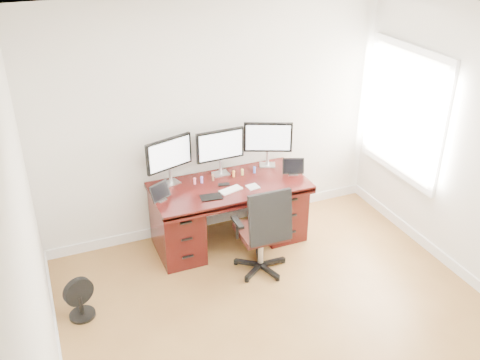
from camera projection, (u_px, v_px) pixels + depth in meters
name	position (u px, v px, depth m)	size (l,w,h in m)	color
ground	(305.00, 350.00, 4.68)	(4.50, 4.50, 0.00)	olive
back_wall	(214.00, 119.00, 5.89)	(4.00, 0.10, 2.70)	white
desk	(229.00, 211.00, 5.99)	(1.70, 0.80, 0.75)	#390C0B
office_chair	(263.00, 244.00, 5.51)	(0.59, 0.55, 1.02)	black
floor_fan	(80.00, 299.00, 4.96)	(0.29, 0.24, 0.42)	black
monitor_left	(169.00, 155.00, 5.67)	(0.53, 0.20, 0.53)	silver
monitor_center	(220.00, 147.00, 5.86)	(0.55, 0.15, 0.53)	silver
monitor_right	(268.00, 139.00, 6.06)	(0.52, 0.25, 0.53)	silver
tablet_left	(160.00, 193.00, 5.46)	(0.24, 0.17, 0.19)	silver
tablet_right	(294.00, 167.00, 5.97)	(0.25, 0.15, 0.19)	silver
keyboard	(231.00, 190.00, 5.67)	(0.25, 0.11, 0.01)	white
trackpad	(253.00, 187.00, 5.74)	(0.12, 0.12, 0.01)	silver
drawing_tablet	(211.00, 197.00, 5.54)	(0.22, 0.14, 0.01)	black
phone	(224.00, 184.00, 5.79)	(0.13, 0.06, 0.01)	black
figurine_pink	(195.00, 180.00, 5.78)	(0.03, 0.03, 0.08)	pink
figurine_purple	(202.00, 179.00, 5.81)	(0.03, 0.03, 0.08)	#9271E3
figurine_brown	(213.00, 177.00, 5.85)	(0.03, 0.03, 0.08)	#885C45
figurine_orange	(234.00, 173.00, 5.94)	(0.03, 0.03, 0.08)	#FF9F3D
figurine_yellow	(242.00, 172.00, 5.97)	(0.03, 0.03, 0.08)	#D4B65A
figurine_blue	(254.00, 169.00, 6.02)	(0.03, 0.03, 0.08)	#4364D7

